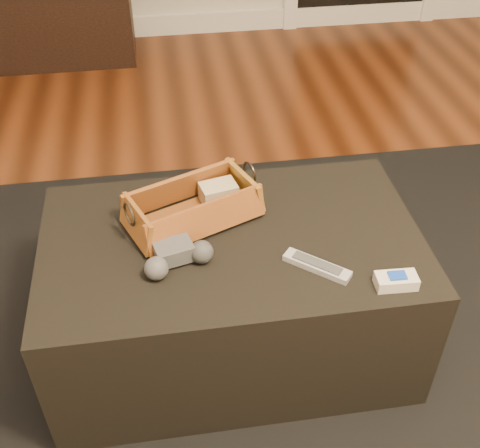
{
  "coord_description": "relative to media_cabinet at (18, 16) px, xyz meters",
  "views": [
    {
      "loc": [
        -0.02,
        -0.9,
        1.46
      ],
      "look_at": [
        0.16,
        0.26,
        0.49
      ],
      "focal_mm": 45.0,
      "sensor_mm": 36.0,
      "label": 1
    }
  ],
  "objects": [
    {
      "name": "floor",
      "position": [
        0.73,
        -2.51,
        -0.25
      ],
      "size": [
        5.0,
        5.5,
        0.01
      ],
      "primitive_type": "cube",
      "color": "brown",
      "rests_on": "ground"
    },
    {
      "name": "baseboard",
      "position": [
        0.73,
        0.22,
        -0.18
      ],
      "size": [
        5.0,
        0.04,
        0.12
      ],
      "primitive_type": "cube",
      "color": "white",
      "rests_on": "floor"
    },
    {
      "name": "media_cabinet",
      "position": [
        0.0,
        0.0,
        0.0
      ],
      "size": [
        1.23,
        0.45,
        0.48
      ],
      "primitive_type": "cube",
      "color": "black",
      "rests_on": "floor"
    },
    {
      "name": "area_rug",
      "position": [
        0.87,
        -2.28,
        -0.24
      ],
      "size": [
        2.6,
        2.0,
        0.01
      ],
      "primitive_type": "cube",
      "color": "black",
      "rests_on": "floor"
    },
    {
      "name": "ottoman",
      "position": [
        0.87,
        -2.23,
        -0.02
      ],
      "size": [
        1.0,
        0.6,
        0.42
      ],
      "primitive_type": "cube",
      "color": "black",
      "rests_on": "area_rug"
    },
    {
      "name": "tv_remote",
      "position": [
        0.77,
        -2.16,
        0.21
      ],
      "size": [
        0.18,
        0.13,
        0.02
      ],
      "primitive_type": "cube",
      "rotation": [
        0.0,
        0.0,
        0.5
      ],
      "color": "black",
      "rests_on": "wicker_basket"
    },
    {
      "name": "cloth_bundle",
      "position": [
        0.86,
        -2.08,
        0.23
      ],
      "size": [
        0.11,
        0.09,
        0.05
      ],
      "primitive_type": "cube",
      "rotation": [
        0.0,
        0.0,
        0.22
      ],
      "color": "#C9AE8C",
      "rests_on": "wicker_basket"
    },
    {
      "name": "wicker_basket",
      "position": [
        0.78,
        -2.14,
        0.23
      ],
      "size": [
        0.4,
        0.3,
        0.12
      ],
      "color": "brown",
      "rests_on": "ottoman"
    },
    {
      "name": "game_controller",
      "position": [
        0.72,
        -2.31,
        0.22
      ],
      "size": [
        0.19,
        0.13,
        0.06
      ],
      "color": "#424245",
      "rests_on": "ottoman"
    },
    {
      "name": "silver_remote",
      "position": [
        1.06,
        -2.37,
        0.2
      ],
      "size": [
        0.16,
        0.14,
        0.02
      ],
      "color": "#BBBCC3",
      "rests_on": "ottoman"
    },
    {
      "name": "cream_gadget",
      "position": [
        1.23,
        -2.46,
        0.21
      ],
      "size": [
        0.1,
        0.05,
        0.04
      ],
      "color": "beige",
      "rests_on": "ottoman"
    }
  ]
}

